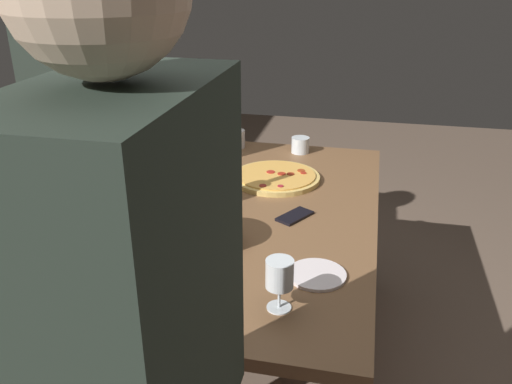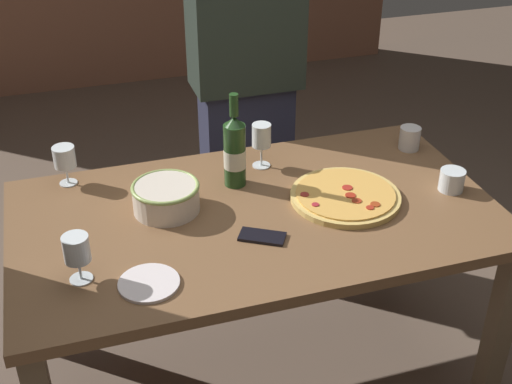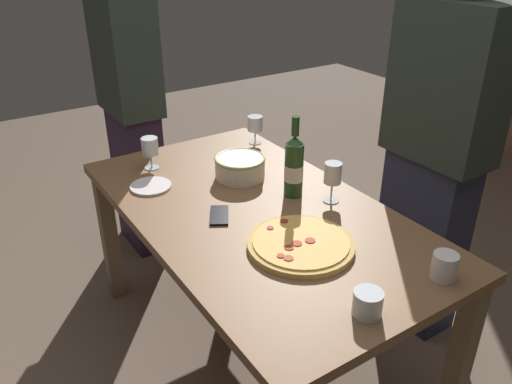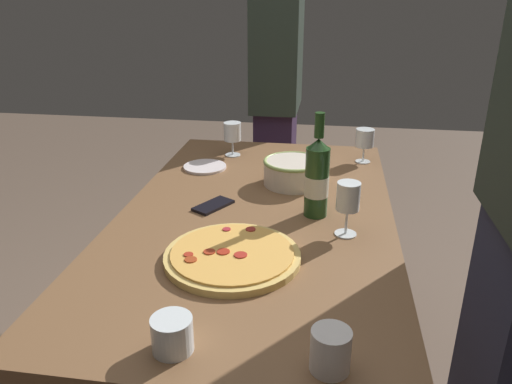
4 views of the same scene
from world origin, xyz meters
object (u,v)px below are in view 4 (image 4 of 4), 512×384
object	(u,v)px
cell_phone	(213,205)
side_plate	(205,167)
dining_table	(256,238)
pizza	(232,256)
cup_ceramic	(172,334)
person_guest_left	(277,102)
wine_glass_by_bottle	(365,139)
wine_glass_far_left	(348,198)
serving_bowl	(293,171)
wine_glass_near_pizza	(232,133)
wine_bottle	(317,177)
cup_amber	(330,350)

from	to	relation	value
cell_phone	side_plate	bearing A→B (deg)	138.59
dining_table	pizza	world-z (taller)	pizza
cup_ceramic	person_guest_left	world-z (taller)	person_guest_left
wine_glass_by_bottle	wine_glass_far_left	size ratio (longest dim) A/B	0.86
dining_table	wine_glass_by_bottle	bearing A→B (deg)	147.23
serving_bowl	person_guest_left	size ratio (longest dim) A/B	0.13
serving_bowl	wine_glass_near_pizza	world-z (taller)	wine_glass_near_pizza
wine_bottle	person_guest_left	size ratio (longest dim) A/B	0.20
side_plate	person_guest_left	world-z (taller)	person_guest_left
cup_ceramic	side_plate	world-z (taller)	cup_ceramic
dining_table	side_plate	size ratio (longest dim) A/B	9.06
wine_bottle	cell_phone	xyz separation A→B (m)	(-0.01, -0.35, -0.13)
wine_glass_near_pizza	side_plate	world-z (taller)	wine_glass_near_pizza
cup_ceramic	cell_phone	size ratio (longest dim) A/B	0.61
cup_amber	cup_ceramic	bearing A→B (deg)	-91.51
wine_glass_by_bottle	cup_amber	world-z (taller)	wine_glass_by_bottle
wine_glass_far_left	cup_amber	bearing A→B (deg)	-3.77
wine_glass_far_left	cup_ceramic	size ratio (longest dim) A/B	1.93
dining_table	serving_bowl	size ratio (longest dim) A/B	7.10
cup_amber	side_plate	world-z (taller)	cup_amber
serving_bowl	wine_glass_near_pizza	xyz separation A→B (m)	(-0.31, -0.29, 0.05)
pizza	side_plate	world-z (taller)	pizza
cup_amber	cell_phone	world-z (taller)	cup_amber
wine_glass_near_pizza	cup_ceramic	bearing A→B (deg)	5.60
dining_table	serving_bowl	bearing A→B (deg)	160.70
wine_glass_far_left	cell_phone	xyz separation A→B (m)	(-0.14, -0.44, -0.11)
pizza	wine_glass_far_left	xyz separation A→B (m)	(-0.20, 0.31, 0.11)
wine_glass_far_left	side_plate	xyz separation A→B (m)	(-0.52, -0.57, -0.11)
pizza	wine_glass_far_left	bearing A→B (deg)	123.02
pizza	dining_table	bearing A→B (deg)	176.69
serving_bowl	cup_ceramic	xyz separation A→B (m)	(0.97, -0.17, -0.01)
serving_bowl	side_plate	xyz separation A→B (m)	(-0.12, -0.37, -0.05)
wine_bottle	side_plate	distance (m)	0.62
pizza	wine_bottle	world-z (taller)	wine_bottle
wine_bottle	wine_glass_far_left	xyz separation A→B (m)	(0.13, 0.10, -0.01)
wine_bottle	person_guest_left	xyz separation A→B (m)	(-1.14, -0.26, -0.01)
serving_bowl	wine_glass_far_left	world-z (taller)	wine_glass_far_left
wine_glass_by_bottle	person_guest_left	world-z (taller)	person_guest_left
pizza	wine_glass_by_bottle	xyz separation A→B (m)	(-0.89, 0.39, 0.09)
pizza	side_plate	bearing A→B (deg)	-160.27
wine_glass_far_left	cup_amber	distance (m)	0.59
serving_bowl	cell_phone	distance (m)	0.36
serving_bowl	wine_glass_by_bottle	world-z (taller)	wine_glass_by_bottle
wine_glass_near_pizza	person_guest_left	xyz separation A→B (m)	(-0.57, 0.13, 0.02)
pizza	cup_amber	bearing A→B (deg)	35.12
wine_glass_by_bottle	wine_glass_far_left	world-z (taller)	wine_glass_far_left
wine_glass_by_bottle	person_guest_left	distance (m)	0.72
wine_glass_by_bottle	side_plate	size ratio (longest dim) A/B	0.82
wine_glass_far_left	dining_table	bearing A→B (deg)	-110.98
wine_glass_near_pizza	wine_glass_far_left	xyz separation A→B (m)	(0.70, 0.49, 0.02)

